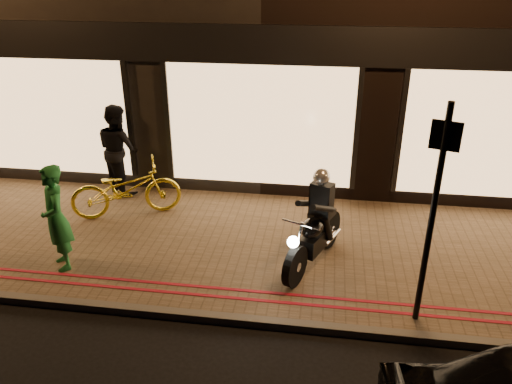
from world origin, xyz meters
The scene contains 9 objects.
ground centered at (0.00, 0.00, 0.00)m, with size 90.00×90.00×0.00m, color black.
sidewalk centered at (0.00, 2.00, 0.06)m, with size 50.00×4.00×0.12m, color brown.
kerb_stone centered at (0.00, 0.05, 0.06)m, with size 50.00×0.14×0.12m, color #59544C.
red_kerb_lines centered at (0.00, 0.55, 0.12)m, with size 50.00×0.26×0.01m.
motorcycle centered at (1.21, 1.56, 0.73)m, with size 0.91×1.84×1.59m.
sign_post centered at (2.64, 0.38, 1.80)m, with size 0.34×0.15×3.00m.
bicycle_gold centered at (-2.36, 2.73, 0.65)m, with size 0.71×2.03×1.06m, color yellow.
person_green centered at (-2.72, 0.90, 0.97)m, with size 0.62×0.41×1.70m, color #1F7734.
person_dark centered at (-2.89, 3.76, 1.05)m, with size 0.90×0.70×1.85m, color black.
Camera 1 is at (1.28, -5.31, 4.54)m, focal length 35.00 mm.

